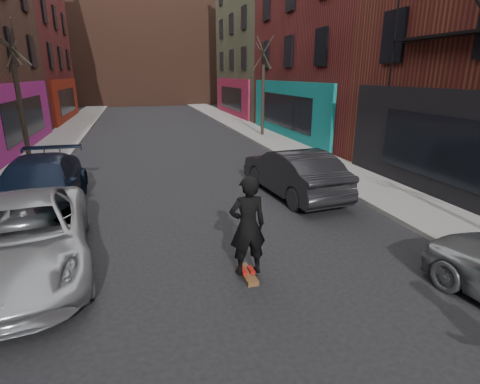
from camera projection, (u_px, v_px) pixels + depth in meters
sidewalk_left at (72, 130)px, 26.93m from camera, size 2.50×84.00×0.13m
sidewalk_right at (239, 124)px, 30.11m from camera, size 2.50×84.00×0.13m
building_far at (143, 50)px, 50.32m from camera, size 40.00×10.00×14.00m
tree_left_far at (17, 88)px, 14.91m from camera, size 2.00×2.00×6.50m
tree_right_far at (263, 81)px, 23.54m from camera, size 2.00×2.00×6.80m
parked_left_far at (23, 237)px, 7.61m from camera, size 3.20×5.72×1.51m
parked_left_end at (39, 187)px, 10.79m from camera, size 2.30×5.54×1.60m
parked_right_end at (293, 172)px, 12.53m from camera, size 2.16×4.92×1.57m
skateboard at (247, 274)px, 7.56m from camera, size 0.24×0.81×0.10m
skateboarder at (248, 226)px, 7.25m from camera, size 0.75×0.50×2.01m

